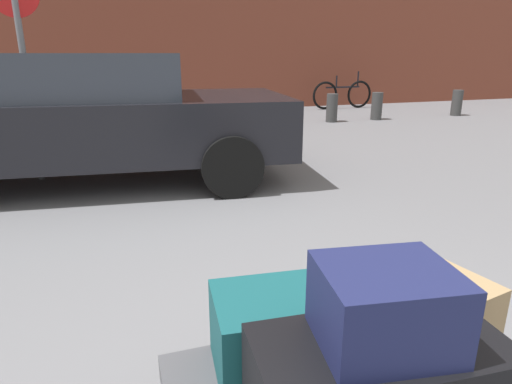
% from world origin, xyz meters
% --- Properties ---
extents(duffel_bag_teal_stacked_top, '(0.58, 0.39, 0.29)m').
position_xyz_m(duffel_bag_teal_stacked_top, '(-0.18, 0.23, 0.49)').
color(duffel_bag_teal_stacked_top, '#144C51').
rests_on(duffel_bag_teal_stacked_top, luggage_cart).
extents(suitcase_tan_center, '(0.59, 0.46, 0.24)m').
position_xyz_m(suitcase_tan_center, '(0.35, 0.22, 0.46)').
color(suitcase_tan_center, '#9E7F56').
rests_on(suitcase_tan_center, luggage_cart).
extents(duffel_bag_navy_topmost_pile, '(0.37, 0.33, 0.21)m').
position_xyz_m(duffel_bag_navy_topmost_pile, '(-0.10, -0.16, 0.80)').
color(duffel_bag_navy_topmost_pile, '#191E47').
rests_on(duffel_bag_navy_topmost_pile, duffel_bag_black_rear_right).
extents(parked_car, '(4.47, 2.28, 1.42)m').
position_xyz_m(parked_car, '(-0.98, 4.22, 0.76)').
color(parked_car, black).
rests_on(parked_car, ground_plane).
extents(bicycle_leaning, '(1.76, 0.13, 0.96)m').
position_xyz_m(bicycle_leaning, '(5.15, 9.60, 0.37)').
color(bicycle_leaning, black).
rests_on(bicycle_leaning, ground_plane).
extents(bollard_kerb_near, '(0.24, 0.24, 0.60)m').
position_xyz_m(bollard_kerb_near, '(2.26, 7.54, 0.30)').
color(bollard_kerb_near, '#383838').
rests_on(bollard_kerb_near, ground_plane).
extents(bollard_kerb_mid, '(0.24, 0.24, 0.60)m').
position_xyz_m(bollard_kerb_mid, '(3.77, 7.54, 0.30)').
color(bollard_kerb_mid, '#383838').
rests_on(bollard_kerb_mid, ground_plane).
extents(bollard_kerb_far, '(0.24, 0.24, 0.60)m').
position_xyz_m(bollard_kerb_far, '(4.88, 7.54, 0.30)').
color(bollard_kerb_far, '#383838').
rests_on(bollard_kerb_far, ground_plane).
extents(bollard_corner, '(0.24, 0.24, 0.60)m').
position_xyz_m(bollard_corner, '(7.06, 7.54, 0.30)').
color(bollard_corner, '#383838').
rests_on(bollard_corner, ground_plane).
extents(no_parking_sign, '(0.50, 0.07, 2.27)m').
position_xyz_m(no_parking_sign, '(-1.57, 4.54, 1.41)').
color(no_parking_sign, slate).
rests_on(no_parking_sign, ground_plane).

